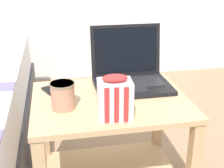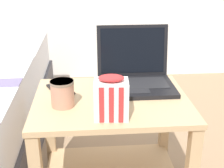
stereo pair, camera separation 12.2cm
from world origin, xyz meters
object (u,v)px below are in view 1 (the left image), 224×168
at_px(laptop, 130,74).
at_px(snack_bag, 115,98).
at_px(mug_front_left, 62,94).
at_px(cell_phone, 57,91).

bearing_deg(laptop, snack_bag, -113.96).
bearing_deg(snack_bag, laptop, 66.04).
bearing_deg(laptop, mug_front_left, -149.43).
xyz_separation_m(laptop, cell_phone, (-0.33, -0.03, -0.05)).
bearing_deg(snack_bag, cell_phone, 127.95).
xyz_separation_m(mug_front_left, snack_bag, (0.18, -0.11, 0.02)).
distance_m(snack_bag, cell_phone, 0.34).
height_order(mug_front_left, cell_phone, mug_front_left).
xyz_separation_m(snack_bag, cell_phone, (-0.20, 0.26, -0.07)).
xyz_separation_m(laptop, snack_bag, (-0.13, -0.29, 0.02)).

